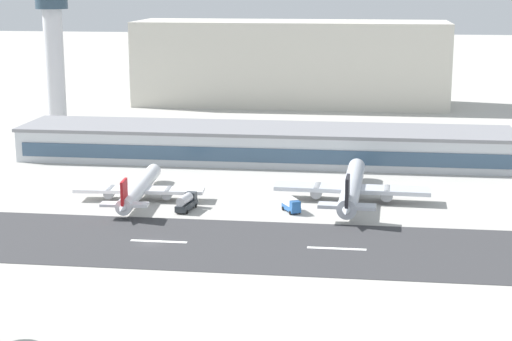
{
  "coord_description": "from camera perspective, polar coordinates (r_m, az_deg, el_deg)",
  "views": [
    {
      "loc": [
        43.42,
        -162.79,
        53.35
      ],
      "look_at": [
        17.48,
        35.04,
        8.04
      ],
      "focal_mm": 59.12,
      "sensor_mm": 36.0,
      "label": 1
    }
  ],
  "objects": [
    {
      "name": "runway_centreline_dash_4",
      "position": [
        177.26,
        -6.6,
        -4.78
      ],
      "size": [
        12.0,
        1.2,
        0.01
      ],
      "primitive_type": "cube",
      "color": "white",
      "rests_on": "runway_strip"
    },
    {
      "name": "service_fuel_truck_0",
      "position": [
        199.83,
        -4.74,
        -2.13
      ],
      "size": [
        3.93,
        8.8,
        3.95
      ],
      "rotation": [
        0.0,
        0.0,
        1.41
      ],
      "color": "#2D3338",
      "rests_on": "ground_plane"
    },
    {
      "name": "distant_hotel_block",
      "position": [
        368.91,
        2.39,
        7.28
      ],
      "size": [
        133.79,
        38.98,
        35.96
      ],
      "primitive_type": "cube",
      "color": "beige",
      "rests_on": "ground_plane"
    },
    {
      "name": "control_tower",
      "position": [
        317.81,
        -13.52,
        7.99
      ],
      "size": [
        12.56,
        12.56,
        49.18
      ],
      "color": "silver",
      "rests_on": "ground_plane"
    },
    {
      "name": "runway_centreline_dash_5",
      "position": [
        172.3,
        5.48,
        -5.27
      ],
      "size": [
        12.0,
        1.2,
        0.01
      ],
      "primitive_type": "cube",
      "color": "white",
      "rests_on": "runway_strip"
    },
    {
      "name": "runway_strip",
      "position": [
        177.63,
        -7.06,
        -4.77
      ],
      "size": [
        800.0,
        34.66,
        0.08
      ],
      "primitive_type": "cube",
      "color": "#38383A",
      "rests_on": "ground_plane"
    },
    {
      "name": "service_box_truck_1",
      "position": [
        197.86,
        2.4,
        -2.32
      ],
      "size": [
        5.02,
        6.41,
        3.25
      ],
      "rotation": [
        0.0,
        0.0,
        5.22
      ],
      "color": "#23569E",
      "rests_on": "ground_plane"
    },
    {
      "name": "ground_plane",
      "position": [
        176.73,
        -7.14,
        -4.88
      ],
      "size": [
        1400.0,
        1400.0,
        0.0
      ],
      "primitive_type": "plane",
      "color": "#B2AFA8"
    },
    {
      "name": "terminal_building",
      "position": [
        254.0,
        0.53,
        1.83
      ],
      "size": [
        147.59,
        26.28,
        10.08
      ],
      "color": "silver",
      "rests_on": "ground_plane"
    },
    {
      "name": "airliner_red_tail_gate_0",
      "position": [
        209.4,
        -7.95,
        -1.28
      ],
      "size": [
        32.38,
        43.32,
        9.04
      ],
      "rotation": [
        0.0,
        0.0,
        1.64
      ],
      "color": "white",
      "rests_on": "ground_plane"
    },
    {
      "name": "airliner_black_tail_gate_1",
      "position": [
        207.66,
        6.49,
        -1.2
      ],
      "size": [
        38.3,
        51.47,
        10.74
      ],
      "rotation": [
        0.0,
        0.0,
        1.53
      ],
      "color": "silver",
      "rests_on": "ground_plane"
    }
  ]
}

